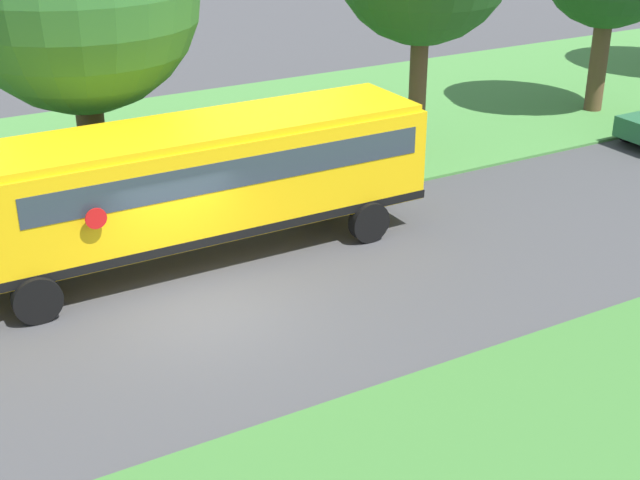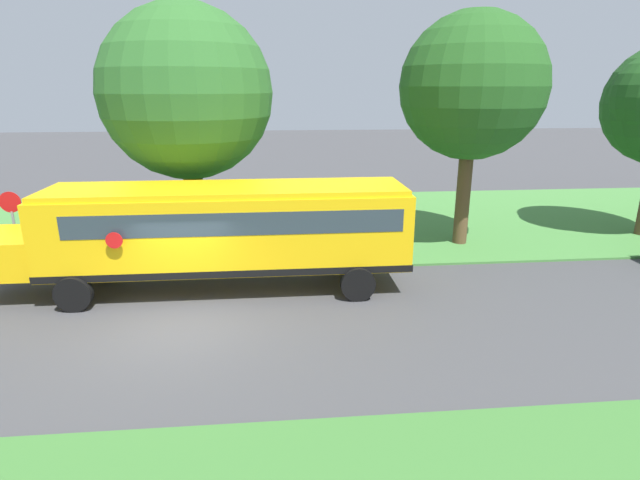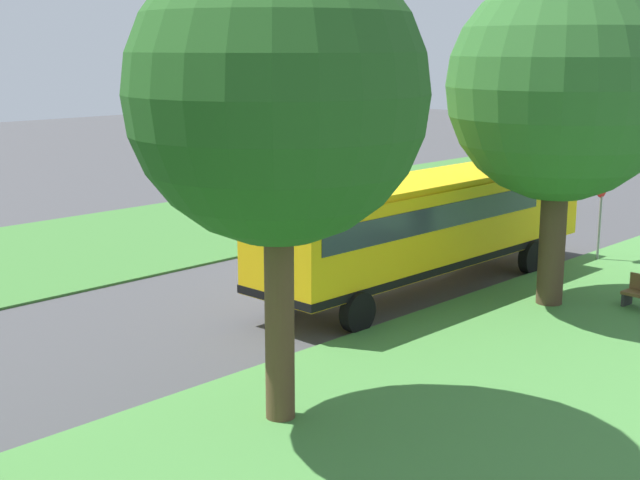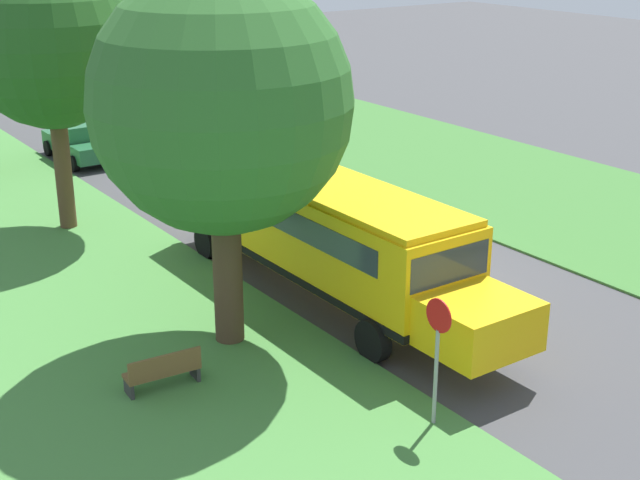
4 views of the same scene
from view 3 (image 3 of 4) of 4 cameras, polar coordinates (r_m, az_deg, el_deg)
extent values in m
plane|color=#424244|center=(27.41, 3.03, -1.89)|extent=(120.00, 120.00, 0.00)
cube|color=#3D7533|center=(33.83, -8.57, 0.77)|extent=(10.00, 80.00, 0.07)
cube|color=yellow|center=(24.49, 5.96, 0.91)|extent=(2.50, 10.50, 2.20)
cube|color=yellow|center=(29.65, 13.34, 1.54)|extent=(2.20, 1.90, 1.10)
cube|color=yellow|center=(24.29, 6.02, 3.64)|extent=(2.35, 10.29, 0.16)
cube|color=black|center=(24.70, 5.91, -1.32)|extent=(2.54, 10.54, 0.20)
cube|color=#2D3842|center=(24.17, 5.55, 1.88)|extent=(2.53, 9.24, 0.64)
cube|color=#2D3842|center=(28.64, 12.41, 3.27)|extent=(2.25, 0.12, 0.80)
cylinder|color=red|center=(27.58, 7.32, 2.47)|extent=(0.03, 0.44, 0.44)
cylinder|color=black|center=(28.82, 9.09, -0.31)|extent=(0.30, 1.00, 1.00)
cylinder|color=black|center=(27.52, 13.35, -1.08)|extent=(0.30, 1.00, 1.00)
cylinder|color=black|center=(22.97, -2.26, -3.39)|extent=(0.30, 1.00, 1.00)
cylinder|color=black|center=(21.31, 2.42, -4.64)|extent=(0.30, 1.00, 1.00)
cube|color=tan|center=(37.73, 11.19, 3.03)|extent=(2.00, 5.40, 0.80)
cube|color=tan|center=(38.40, 12.01, 4.44)|extent=(1.90, 1.70, 0.90)
cube|color=#2D3842|center=(38.40, 12.01, 4.48)|extent=(1.94, 1.53, 0.63)
cube|color=tan|center=(35.49, 8.93, 3.50)|extent=(2.00, 0.16, 0.36)
cylinder|color=black|center=(39.79, 11.33, 2.91)|extent=(0.28, 0.80, 0.80)
cylinder|color=black|center=(38.77, 13.82, 2.55)|extent=(0.28, 0.80, 0.80)
cylinder|color=black|center=(36.91, 8.38, 2.31)|extent=(0.28, 0.80, 0.80)
cylinder|color=black|center=(35.81, 10.98, 1.91)|extent=(0.28, 0.80, 0.80)
cylinder|color=#4C3826|center=(23.91, 14.64, -0.01)|extent=(0.68, 0.68, 3.55)
sphere|color=#2D6628|center=(23.42, 15.17, 9.47)|extent=(5.79, 5.79, 5.79)
sphere|color=#2D6628|center=(23.32, 15.28, 10.60)|extent=(3.24, 3.24, 3.24)
cylinder|color=brown|center=(15.93, -2.61, -4.93)|extent=(0.53, 0.53, 3.97)
sphere|color=#23561E|center=(15.24, -2.75, 9.39)|extent=(5.22, 5.22, 5.22)
sphere|color=#23561E|center=(15.10, -1.24, 11.03)|extent=(3.05, 3.05, 3.05)
cylinder|color=gray|center=(29.53, 17.44, 0.67)|extent=(0.08, 0.08, 2.10)
cylinder|color=red|center=(29.31, 17.60, 3.26)|extent=(0.03, 0.68, 0.68)
cube|color=#333333|center=(24.66, 19.04, -3.63)|extent=(0.11, 0.45, 0.45)
camera|label=1|loc=(41.63, -7.57, 15.30)|focal=50.00mm
camera|label=2|loc=(34.05, -15.23, 10.56)|focal=28.00mm
camera|label=4|loc=(37.42, 41.82, 13.57)|focal=50.00mm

